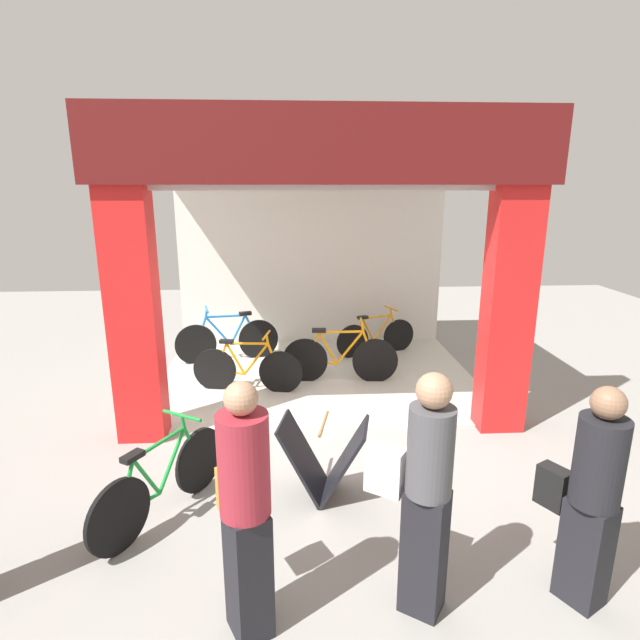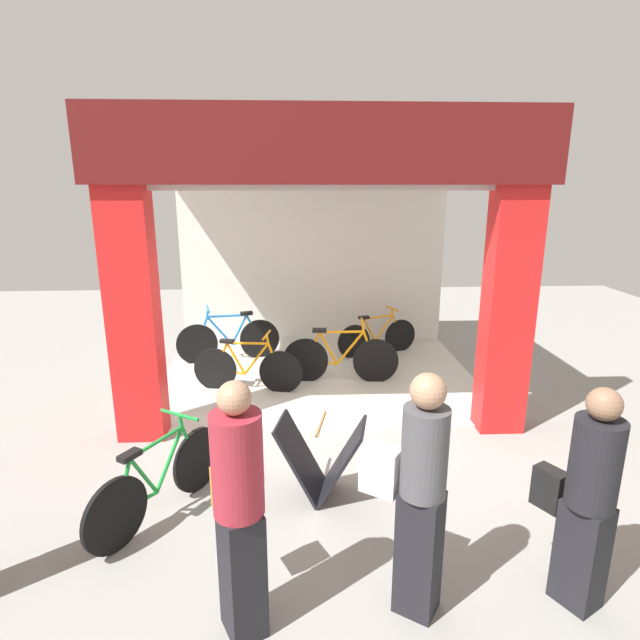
% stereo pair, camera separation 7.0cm
% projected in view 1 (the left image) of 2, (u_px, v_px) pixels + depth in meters
% --- Properties ---
extents(ground_plane, '(17.59, 17.59, 0.00)m').
position_uv_depth(ground_plane, '(324.00, 431.00, 6.13)').
color(ground_plane, gray).
rests_on(ground_plane, ground).
extents(shop_facade, '(4.99, 3.99, 3.68)m').
position_uv_depth(shop_facade, '(317.00, 253.00, 7.30)').
color(shop_facade, beige).
rests_on(shop_facade, ground).
extents(bicycle_inside_0, '(1.73, 0.48, 0.95)m').
position_uv_depth(bicycle_inside_0, '(340.00, 358.00, 7.57)').
color(bicycle_inside_0, black).
rests_on(bicycle_inside_0, ground).
extents(bicycle_inside_1, '(1.68, 0.53, 0.95)m').
position_uv_depth(bicycle_inside_1, '(228.00, 340.00, 8.48)').
color(bicycle_inside_1, black).
rests_on(bicycle_inside_1, ground).
extents(bicycle_inside_2, '(1.43, 0.56, 0.83)m').
position_uv_depth(bicycle_inside_2, '(376.00, 337.00, 8.81)').
color(bicycle_inside_2, black).
rests_on(bicycle_inside_2, ground).
extents(bicycle_inside_3, '(1.57, 0.43, 0.87)m').
position_uv_depth(bicycle_inside_3, '(247.00, 369.00, 7.22)').
color(bicycle_inside_3, black).
rests_on(bicycle_inside_3, ground).
extents(bicycle_parked_0, '(0.86, 1.40, 0.88)m').
position_uv_depth(bicycle_parked_0, '(162.00, 482.00, 4.45)').
color(bicycle_parked_0, black).
rests_on(bicycle_parked_0, ground).
extents(sandwich_board_sign, '(0.91, 0.67, 0.77)m').
position_uv_depth(sandwich_board_sign, '(324.00, 459.00, 4.78)').
color(sandwich_board_sign, black).
rests_on(sandwich_board_sign, ground).
extents(pedestrian_0, '(0.47, 0.60, 1.64)m').
position_uv_depth(pedestrian_0, '(591.00, 496.00, 3.45)').
color(pedestrian_0, black).
rests_on(pedestrian_0, ground).
extents(pedestrian_1, '(0.61, 0.52, 1.76)m').
position_uv_depth(pedestrian_1, '(424.00, 492.00, 3.36)').
color(pedestrian_1, black).
rests_on(pedestrian_1, ground).
extents(pedestrian_3, '(0.45, 0.60, 1.78)m').
position_uv_depth(pedestrian_3, '(245.00, 509.00, 3.18)').
color(pedestrian_3, black).
rests_on(pedestrian_3, ground).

